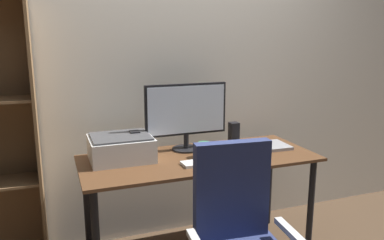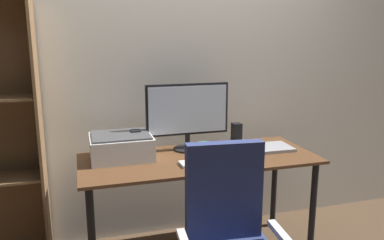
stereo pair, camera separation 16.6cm
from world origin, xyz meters
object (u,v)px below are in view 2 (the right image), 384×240
mouse (233,157)px  coffee_mug (204,150)px  monitor (188,112)px  printer (121,146)px  speaker_left (136,142)px  desk (199,170)px  keyboard (202,162)px  laptop (268,148)px  speaker_right (236,134)px

mouse → coffee_mug: 0.19m
monitor → printer: (-0.47, -0.06, -0.19)m
coffee_mug → speaker_left: speaker_left is taller
desk → mouse: size_ratio=16.34×
monitor → desk: bearing=-82.1°
keyboard → printer: (-0.48, 0.27, 0.07)m
monitor → mouse: bearing=-54.5°
keyboard → mouse: size_ratio=3.02×
mouse → coffee_mug: coffee_mug is taller
desk → keyboard: size_ratio=5.41×
laptop → keyboard: bearing=-161.4°
printer → keyboard: bearing=-29.1°
coffee_mug → speaker_right: bearing=32.0°
speaker_right → printer: 0.84m
speaker_left → printer: (-0.10, -0.05, -0.00)m
monitor → laptop: size_ratio=1.84×
mouse → laptop: (0.34, 0.14, -0.01)m
speaker_left → speaker_right: (0.74, 0.00, 0.00)m
desk → mouse: bearing=-32.0°
laptop → speaker_right: bearing=142.5°
laptop → printer: bearing=176.3°
monitor → speaker_right: 0.41m
mouse → laptop: 0.37m
speaker_left → printer: size_ratio=0.42×
keyboard → speaker_right: speaker_right is taller
keyboard → monitor: bearing=88.3°
mouse → speaker_left: size_ratio=0.56×
monitor → speaker_left: bearing=-178.8°
speaker_left → speaker_right: same height
desk → mouse: 0.25m
laptop → printer: printer is taller
desk → speaker_right: (0.34, 0.18, 0.17)m
desk → speaker_left: size_ratio=9.23×
speaker_right → printer: size_ratio=0.42×
coffee_mug → desk: bearing=149.6°
printer → speaker_left: bearing=25.9°
desk → speaker_left: (-0.39, 0.18, 0.17)m
laptop → mouse: bearing=-154.7°
desk → monitor: monitor is taller
coffee_mug → printer: bearing=164.7°
desk → keyboard: 0.17m
mouse → laptop: mouse is taller
keyboard → mouse: bearing=2.7°
monitor → printer: size_ratio=1.47×
mouse → coffee_mug: size_ratio=0.93×
keyboard → coffee_mug: coffee_mug is taller
desk → keyboard: bearing=-98.6°
monitor → speaker_left: monitor is taller
laptop → speaker_left: (-0.92, 0.15, 0.07)m
monitor → keyboard: (0.00, -0.32, -0.26)m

